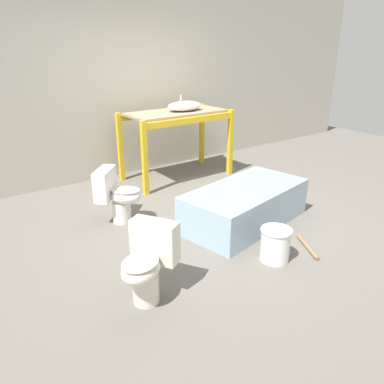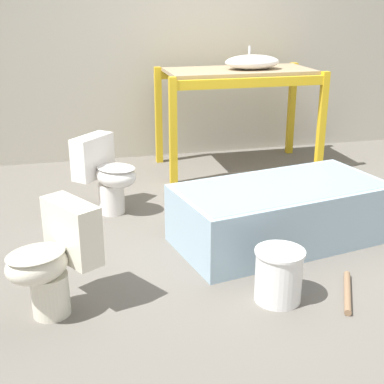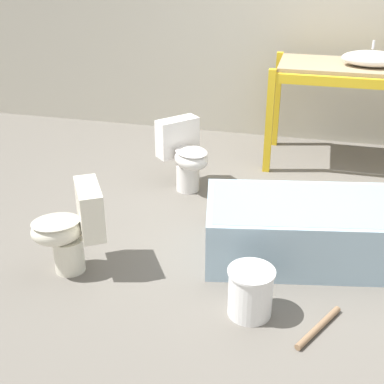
% 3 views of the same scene
% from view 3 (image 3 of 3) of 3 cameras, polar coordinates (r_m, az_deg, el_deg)
% --- Properties ---
extents(ground_plane, '(12.00, 12.00, 0.00)m').
position_cam_3_polar(ground_plane, '(4.54, 9.45, -3.60)').
color(ground_plane, '#666059').
extents(shelving_rack, '(1.63, 0.83, 1.05)m').
position_cam_3_polar(shelving_rack, '(5.59, 17.03, 11.14)').
color(shelving_rack, gold).
rests_on(shelving_rack, ground_plane).
extents(sink_basin, '(0.57, 0.34, 0.23)m').
position_cam_3_polar(sink_basin, '(5.49, 18.67, 13.32)').
color(sink_basin, white).
rests_on(sink_basin, shelving_rack).
extents(bathtub_main, '(1.67, 1.05, 0.44)m').
position_cam_3_polar(bathtub_main, '(4.07, 12.60, -3.56)').
color(bathtub_main, '#99B7CC').
rests_on(bathtub_main, ground_plane).
extents(toilet_near, '(0.60, 0.59, 0.65)m').
position_cam_3_polar(toilet_near, '(4.98, -0.73, 4.08)').
color(toilet_near, white).
rests_on(toilet_near, ground_plane).
extents(toilet_far, '(0.60, 0.55, 0.65)m').
position_cam_3_polar(toilet_far, '(3.87, -12.68, -3.68)').
color(toilet_far, silver).
rests_on(toilet_far, ground_plane).
extents(bucket_white, '(0.30, 0.30, 0.33)m').
position_cam_3_polar(bucket_white, '(3.47, 6.25, -10.48)').
color(bucket_white, white).
rests_on(bucket_white, ground_plane).
extents(loose_pipe, '(0.27, 0.44, 0.04)m').
position_cam_3_polar(loose_pipe, '(3.51, 13.34, -13.87)').
color(loose_pipe, '#8C6B4C').
rests_on(loose_pipe, ground_plane).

